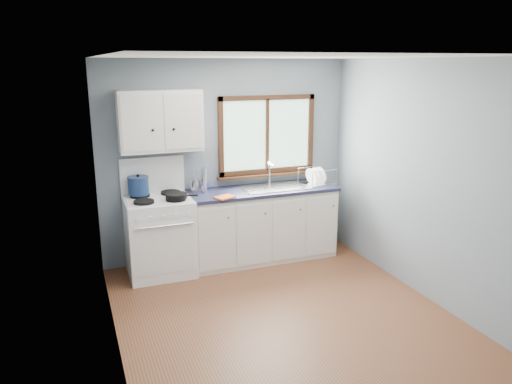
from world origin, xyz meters
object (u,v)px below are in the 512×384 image
object	(u,v)px
skillet	(177,196)
dish_rack	(317,179)
sink	(275,192)
utensil_crock	(195,185)
thermos	(204,180)
stockpot	(138,185)
base_cabinets	(262,227)
gas_range	(159,234)

from	to	relation	value
skillet	dish_rack	xyz separation A→B (m)	(1.88, 0.18, -0.01)
sink	utensil_crock	world-z (taller)	utensil_crock
sink	utensil_crock	distance (m)	1.01
utensil_crock	thermos	bearing A→B (deg)	-43.76
utensil_crock	sink	bearing A→B (deg)	-9.89
sink	dish_rack	world-z (taller)	sink
utensil_crock	dish_rack	bearing A→B (deg)	-6.46
sink	dish_rack	bearing A→B (deg)	-0.54
sink	thermos	distance (m)	0.93
stockpot	dish_rack	xyz separation A→B (m)	(2.26, -0.13, -0.09)
sink	utensil_crock	xyz separation A→B (m)	(-0.99, 0.17, 0.14)
utensil_crock	thermos	distance (m)	0.14
base_cabinets	utensil_crock	size ratio (longest dim) A/B	4.86
stockpot	utensil_crock	world-z (taller)	utensil_crock
base_cabinets	thermos	distance (m)	0.98
gas_range	utensil_crock	distance (m)	0.73
thermos	dish_rack	distance (m)	1.49
utensil_crock	dish_rack	xyz separation A→B (m)	(1.57, -0.18, -0.02)
gas_range	sink	world-z (taller)	gas_range
utensil_crock	gas_range	bearing A→B (deg)	-159.07
sink	skillet	xyz separation A→B (m)	(-1.30, -0.19, 0.13)
base_cabinets	stockpot	distance (m)	1.64
utensil_crock	thermos	xyz separation A→B (m)	(0.09, -0.08, 0.07)
dish_rack	base_cabinets	bearing A→B (deg)	167.61
skillet	utensil_crock	bearing A→B (deg)	66.03
gas_range	utensil_crock	size ratio (longest dim) A/B	3.57
gas_range	skillet	world-z (taller)	gas_range
base_cabinets	stockpot	xyz separation A→B (m)	(-1.50, 0.12, 0.66)
skillet	dish_rack	distance (m)	1.89
skillet	utensil_crock	distance (m)	0.47
gas_range	thermos	world-z (taller)	gas_range
gas_range	sink	xyz separation A→B (m)	(1.49, 0.02, 0.37)
dish_rack	thermos	bearing A→B (deg)	164.37
stockpot	thermos	world-z (taller)	thermos
utensil_crock	stockpot	bearing A→B (deg)	-175.75
sink	utensil_crock	bearing A→B (deg)	170.11
gas_range	base_cabinets	xyz separation A→B (m)	(1.31, 0.02, -0.08)
gas_range	dish_rack	bearing A→B (deg)	0.36
stockpot	thermos	bearing A→B (deg)	-2.30
gas_range	dish_rack	world-z (taller)	gas_range
sink	thermos	xyz separation A→B (m)	(-0.90, 0.09, 0.21)
dish_rack	gas_range	bearing A→B (deg)	168.40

